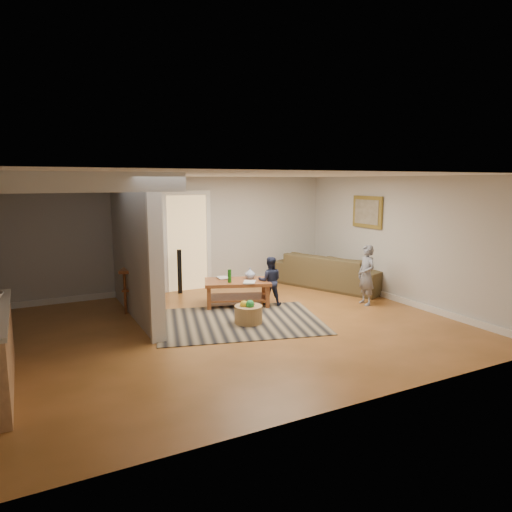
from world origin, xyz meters
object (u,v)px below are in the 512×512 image
at_px(coffee_table, 238,286).
at_px(sofa, 330,287).
at_px(tv_console, 140,268).
at_px(speaker_left, 152,296).
at_px(speaker_right, 180,271).
at_px(toy_basket, 248,313).
at_px(toddler, 270,305).
at_px(child, 365,304).

bearing_deg(coffee_table, sofa, 9.89).
xyz_separation_m(sofa, tv_console, (-4.24, 0.37, 0.74)).
distance_m(speaker_left, speaker_right, 2.00).
distance_m(sofa, coffee_table, 2.61).
xyz_separation_m(coffee_table, speaker_right, (-0.72, 1.45, 0.09)).
xyz_separation_m(toy_basket, toddler, (0.90, 0.87, -0.18)).
distance_m(sofa, toy_basket, 3.30).
relative_size(child, toddler, 1.24).
bearing_deg(tv_console, speaker_left, -68.44).
bearing_deg(tv_console, child, -1.35).
distance_m(coffee_table, toddler, 0.73).
xyz_separation_m(coffee_table, toddler, (0.56, -0.28, -0.38)).
bearing_deg(toddler, tv_console, 1.45).
height_order(speaker_right, child, speaker_right).
distance_m(tv_console, speaker_right, 1.20).
bearing_deg(child, sofa, 174.88).
bearing_deg(child, speaker_right, -125.13).
xyz_separation_m(sofa, speaker_right, (-3.26, 1.01, 0.48)).
bearing_deg(speaker_right, toy_basket, -65.32).
bearing_deg(toy_basket, coffee_table, 73.34).
height_order(speaker_left, toddler, speaker_left).
distance_m(coffee_table, toy_basket, 1.22).
height_order(toy_basket, toddler, toddler).
xyz_separation_m(tv_console, child, (3.94, -1.93, -0.74)).
bearing_deg(coffee_table, tv_console, 154.37).
distance_m(sofa, speaker_left, 4.38).
bearing_deg(tv_console, sofa, 19.74).
bearing_deg(coffee_table, toddler, -26.43).
relative_size(speaker_left, speaker_right, 0.93).
bearing_deg(sofa, coffee_table, 76.78).
bearing_deg(toy_basket, tv_console, 124.57).
relative_size(speaker_right, child, 0.81).
bearing_deg(coffee_table, speaker_right, 116.31).
bearing_deg(speaker_left, tv_console, 91.18).
relative_size(speaker_right, toddler, 1.00).
distance_m(speaker_right, toddler, 2.20).
xyz_separation_m(speaker_left, speaker_right, (1.04, 1.71, 0.03)).
xyz_separation_m(tv_console, toy_basket, (1.35, -1.96, -0.57)).
height_order(sofa, toddler, toddler).
bearing_deg(coffee_table, child, -26.42).
bearing_deg(speaker_right, sofa, -0.65).
bearing_deg(child, coffee_table, -110.64).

